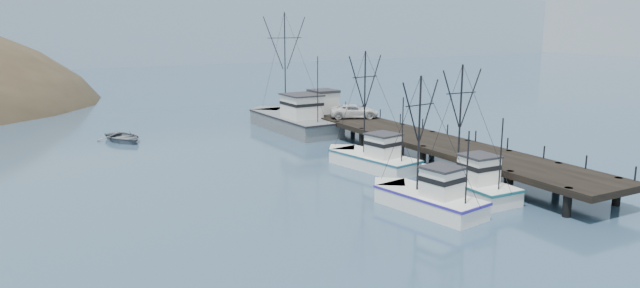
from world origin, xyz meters
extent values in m
plane|color=navy|center=(0.00, 0.00, 0.00)|extent=(400.00, 400.00, 0.00)
cube|color=black|center=(14.00, 16.00, 1.75)|extent=(6.00, 44.00, 0.50)
cylinder|color=black|center=(11.40, -4.00, 1.00)|extent=(0.56, 0.56, 2.00)
cylinder|color=black|center=(16.60, -4.00, 1.00)|extent=(0.56, 0.56, 2.00)
cylinder|color=black|center=(11.40, 1.00, 1.00)|extent=(0.56, 0.56, 2.00)
cylinder|color=black|center=(16.60, 1.00, 1.00)|extent=(0.56, 0.56, 2.00)
cylinder|color=black|center=(11.40, 6.00, 1.00)|extent=(0.56, 0.56, 2.00)
cylinder|color=black|center=(16.60, 6.00, 1.00)|extent=(0.56, 0.56, 2.00)
cylinder|color=black|center=(11.40, 11.00, 1.00)|extent=(0.56, 0.56, 2.00)
cylinder|color=black|center=(16.60, 11.00, 1.00)|extent=(0.56, 0.56, 2.00)
cylinder|color=black|center=(11.40, 16.00, 1.00)|extent=(0.56, 0.56, 2.00)
cylinder|color=black|center=(16.60, 16.00, 1.00)|extent=(0.56, 0.56, 2.00)
cylinder|color=black|center=(11.40, 21.00, 1.00)|extent=(0.56, 0.56, 2.00)
cylinder|color=black|center=(16.60, 21.00, 1.00)|extent=(0.56, 0.56, 2.00)
cylinder|color=black|center=(11.40, 26.00, 1.00)|extent=(0.56, 0.56, 2.00)
cylinder|color=black|center=(16.60, 26.00, 1.00)|extent=(0.56, 0.56, 2.00)
cylinder|color=black|center=(11.40, 31.00, 1.00)|extent=(0.56, 0.56, 2.00)
cylinder|color=black|center=(16.60, 31.00, 1.00)|extent=(0.56, 0.56, 2.00)
cylinder|color=black|center=(11.40, 36.00, 1.00)|extent=(0.56, 0.56, 2.00)
cylinder|color=black|center=(16.60, 36.00, 1.00)|extent=(0.56, 0.56, 2.00)
cube|color=#9EB2C6|center=(10.00, 170.00, 0.00)|extent=(360.00, 40.00, 26.00)
cube|color=white|center=(9.08, 2.82, 0.45)|extent=(3.22, 7.96, 1.60)
cube|color=white|center=(9.14, 6.77, 0.45)|extent=(3.09, 3.09, 1.60)
cube|color=#185761|center=(9.08, 2.82, 1.15)|extent=(3.29, 8.17, 0.18)
cube|color=silver|center=(9.06, 1.80, 2.20)|extent=(2.20, 2.27, 1.90)
cube|color=#26262B|center=(9.06, 1.80, 3.23)|extent=(2.39, 2.47, 0.16)
cylinder|color=black|center=(9.10, 4.03, 5.44)|extent=(0.14, 0.14, 8.38)
cylinder|color=black|center=(9.02, -0.23, 3.76)|extent=(0.10, 0.10, 5.03)
cube|color=white|center=(4.24, 1.33, 0.45)|extent=(4.32, 8.02, 1.60)
cube|color=white|center=(3.59, 5.07, 0.45)|extent=(3.02, 3.02, 1.60)
cube|color=#2C2096|center=(4.24, 1.33, 1.15)|extent=(4.42, 8.22, 0.18)
cube|color=silver|center=(4.41, 0.37, 2.20)|extent=(2.48, 2.48, 1.90)
cube|color=#26262B|center=(4.41, 0.37, 3.23)|extent=(2.70, 2.70, 0.16)
cylinder|color=black|center=(4.04, 2.48, 5.19)|extent=(0.14, 0.14, 7.89)
cylinder|color=black|center=(4.74, -1.55, 3.62)|extent=(0.10, 0.10, 4.73)
cube|color=white|center=(7.53, 12.95, 0.45)|extent=(4.78, 8.89, 1.60)
cube|color=white|center=(6.73, 17.09, 0.45)|extent=(3.19, 3.19, 1.60)
cube|color=#1A516A|center=(7.53, 12.95, 1.15)|extent=(4.88, 9.11, 0.18)
cube|color=silver|center=(7.73, 11.89, 2.20)|extent=(2.68, 2.76, 1.90)
cube|color=#26262B|center=(7.73, 11.89, 3.23)|extent=(2.91, 3.01, 0.16)
cylinder|color=black|center=(7.28, 14.23, 5.75)|extent=(0.14, 0.14, 9.00)
cylinder|color=black|center=(8.14, 9.77, 3.95)|extent=(0.10, 0.10, 5.40)
cube|color=slate|center=(9.48, 32.87, 0.75)|extent=(5.48, 14.73, 2.20)
cube|color=slate|center=(9.27, 40.17, 0.75)|extent=(5.07, 5.07, 2.20)
cube|color=black|center=(9.48, 32.87, 1.75)|extent=(5.59, 15.11, 0.18)
cube|color=silver|center=(9.53, 31.00, 3.15)|extent=(3.66, 4.22, 2.60)
cube|color=#26262B|center=(9.53, 31.00, 4.53)|extent=(3.98, 4.60, 0.16)
cylinder|color=black|center=(9.41, 35.12, 7.90)|extent=(0.14, 0.14, 12.11)
cylinder|color=black|center=(9.64, 27.26, 5.48)|extent=(0.10, 0.10, 7.26)
cube|color=silver|center=(13.15, 32.27, 3.25)|extent=(2.80, 3.00, 2.50)
cube|color=#26262B|center=(13.15, 32.27, 4.65)|extent=(3.00, 3.20, 0.30)
imported|color=silver|center=(14.31, 27.12, 2.78)|extent=(6.17, 4.60, 1.56)
imported|color=slate|center=(-9.75, 36.06, 0.00)|extent=(5.67, 6.84, 1.23)
camera|label=1|loc=(-20.17, -27.67, 12.44)|focal=32.00mm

